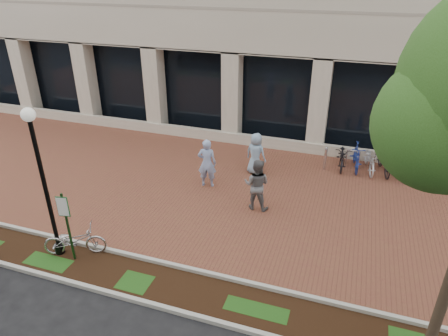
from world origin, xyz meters
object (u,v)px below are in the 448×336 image
(pedestrian_right, at_px, (256,154))
(bike_rack_cluster, at_px, (377,160))
(locked_bicycle, at_px, (75,240))
(pedestrian_left, at_px, (207,163))
(lamppost, at_px, (43,178))
(bollard, at_px, (325,158))
(pedestrian_mid, at_px, (257,185))
(parking_sign, at_px, (66,218))

(pedestrian_right, bearing_deg, bike_rack_cluster, -146.53)
(locked_bicycle, distance_m, pedestrian_left, 5.53)
(lamppost, bearing_deg, bollard, 49.58)
(pedestrian_mid, bearing_deg, pedestrian_left, -22.26)
(pedestrian_right, distance_m, bike_rack_cluster, 4.98)
(parking_sign, height_order, bike_rack_cluster, parking_sign)
(bollard, xyz_separation_m, bike_rack_cluster, (2.01, 0.50, -0.00))
(lamppost, distance_m, pedestrian_right, 8.16)
(locked_bicycle, height_order, pedestrian_mid, pedestrian_mid)
(bollard, bearing_deg, parking_sign, -127.43)
(lamppost, bearing_deg, bike_rack_cluster, 43.94)
(pedestrian_mid, relative_size, bollard, 1.81)
(parking_sign, height_order, locked_bicycle, parking_sign)
(pedestrian_left, xyz_separation_m, pedestrian_right, (1.47, 1.62, -0.10))
(pedestrian_right, bearing_deg, locked_bicycle, 74.63)
(locked_bicycle, bearing_deg, lamppost, 82.62)
(parking_sign, xyz_separation_m, pedestrian_right, (3.57, 6.93, -0.56))
(lamppost, relative_size, pedestrian_left, 2.33)
(parking_sign, relative_size, locked_bicycle, 1.23)
(parking_sign, height_order, lamppost, lamppost)
(locked_bicycle, distance_m, bike_rack_cluster, 11.82)
(parking_sign, xyz_separation_m, pedestrian_left, (2.10, 5.31, -0.46))
(locked_bicycle, xyz_separation_m, bike_rack_cluster, (8.34, 8.37, 0.05))
(pedestrian_right, xyz_separation_m, bike_rack_cluster, (4.66, 1.70, -0.34))
(lamppost, xyz_separation_m, pedestrian_mid, (4.87, 4.25, -1.60))
(pedestrian_left, bearing_deg, pedestrian_right, -142.66)
(locked_bicycle, bearing_deg, parking_sign, 178.15)
(pedestrian_left, distance_m, bollard, 5.02)
(lamppost, distance_m, bollard, 10.71)
(locked_bicycle, xyz_separation_m, pedestrian_mid, (4.37, 4.11, 0.46))
(parking_sign, relative_size, pedestrian_left, 1.15)
(lamppost, distance_m, locked_bicycle, 2.12)
(pedestrian_left, bearing_deg, bike_rack_cluster, -162.03)
(lamppost, distance_m, pedestrian_mid, 6.65)
(parking_sign, distance_m, bollard, 10.28)
(pedestrian_left, xyz_separation_m, bollard, (4.13, 2.82, -0.44))
(lamppost, relative_size, pedestrian_mid, 2.41)
(lamppost, xyz_separation_m, pedestrian_right, (4.17, 6.81, -1.67))
(locked_bicycle, distance_m, bollard, 10.10)
(lamppost, bearing_deg, parking_sign, -11.47)
(locked_bicycle, height_order, bollard, bollard)
(pedestrian_mid, distance_m, bollard, 4.26)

